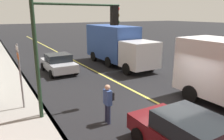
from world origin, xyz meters
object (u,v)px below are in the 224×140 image
car_silver (58,63)px  traffic_light_mast (73,36)px  truck_blue (117,45)px  pedestrian_with_backpack (108,101)px  car_maroon (189,137)px  street_sign_post (20,73)px

car_silver → traffic_light_mast: traffic_light_mast is taller
truck_blue → car_silver: bearing=89.8°
pedestrian_with_backpack → car_silver: bearing=-3.9°
car_maroon → traffic_light_mast: 5.91m
car_silver → traffic_light_mast: 7.86m
pedestrian_with_backpack → street_sign_post: street_sign_post is taller
truck_blue → traffic_light_mast: size_ratio=1.61×
traffic_light_mast → car_maroon: bearing=-159.7°
car_maroon → street_sign_post: size_ratio=1.30×
car_maroon → pedestrian_with_backpack: 3.41m
car_maroon → street_sign_post: bearing=31.8°
car_silver → truck_blue: 5.41m
car_maroon → traffic_light_mast: bearing=20.3°
traffic_light_mast → street_sign_post: (1.40, 2.09, -1.68)m
pedestrian_with_backpack → traffic_light_mast: bearing=24.4°
pedestrian_with_backpack → street_sign_post: 4.27m
traffic_light_mast → car_silver: bearing=-10.7°
car_silver → car_maroon: 12.12m
street_sign_post → pedestrian_with_backpack: bearing=-137.1°
car_silver → car_maroon: (-12.11, -0.45, 0.02)m
car_silver → street_sign_post: bearing=149.3°
traffic_light_mast → street_sign_post: 3.03m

